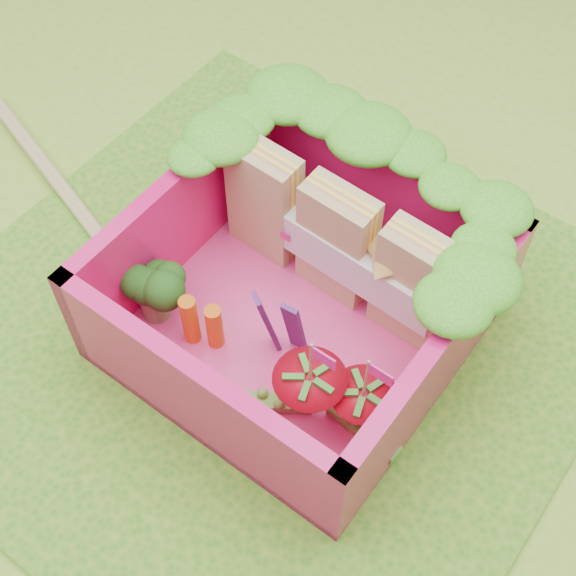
{
  "coord_description": "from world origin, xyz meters",
  "views": [
    {
      "loc": [
        1.15,
        -1.38,
        2.92
      ],
      "look_at": [
        0.05,
        0.09,
        0.28
      ],
      "focal_mm": 50.0,
      "sensor_mm": 36.0,
      "label": 1
    }
  ],
  "objects_px": {
    "bento_box": "(299,291)",
    "strawberry_right": "(361,409)",
    "broccoli": "(151,289)",
    "strawberry_left": "(309,395)",
    "chopsticks": "(96,232)",
    "sandwich_stack": "(338,243)"
  },
  "relations": [
    {
      "from": "broccoli",
      "to": "strawberry_right",
      "type": "xyz_separation_m",
      "value": [
        0.97,
        0.08,
        -0.04
      ]
    },
    {
      "from": "broccoli",
      "to": "strawberry_right",
      "type": "distance_m",
      "value": 0.97
    },
    {
      "from": "bento_box",
      "to": "strawberry_left",
      "type": "xyz_separation_m",
      "value": [
        0.28,
        -0.32,
        -0.08
      ]
    },
    {
      "from": "bento_box",
      "to": "sandwich_stack",
      "type": "relative_size",
      "value": 1.23
    },
    {
      "from": "bento_box",
      "to": "chopsticks",
      "type": "xyz_separation_m",
      "value": [
        -1.04,
        -0.15,
        -0.25
      ]
    },
    {
      "from": "strawberry_left",
      "to": "chopsticks",
      "type": "distance_m",
      "value": 1.34
    },
    {
      "from": "sandwich_stack",
      "to": "strawberry_left",
      "type": "relative_size",
      "value": 2.05
    },
    {
      "from": "strawberry_left",
      "to": "chopsticks",
      "type": "xyz_separation_m",
      "value": [
        -1.32,
        0.17,
        -0.17
      ]
    },
    {
      "from": "broccoli",
      "to": "strawberry_right",
      "type": "height_order",
      "value": "strawberry_right"
    },
    {
      "from": "bento_box",
      "to": "sandwich_stack",
      "type": "xyz_separation_m",
      "value": [
        0.01,
        0.26,
        0.05
      ]
    },
    {
      "from": "broccoli",
      "to": "strawberry_left",
      "type": "xyz_separation_m",
      "value": [
        0.79,
        0.01,
        -0.03
      ]
    },
    {
      "from": "bento_box",
      "to": "strawberry_right",
      "type": "relative_size",
      "value": 2.66
    },
    {
      "from": "strawberry_left",
      "to": "broccoli",
      "type": "bearing_deg",
      "value": -179.6
    },
    {
      "from": "bento_box",
      "to": "broccoli",
      "type": "bearing_deg",
      "value": -147.62
    },
    {
      "from": "broccoli",
      "to": "chopsticks",
      "type": "bearing_deg",
      "value": 162.15
    },
    {
      "from": "sandwich_stack",
      "to": "broccoli",
      "type": "relative_size",
      "value": 3.36
    },
    {
      "from": "strawberry_right",
      "to": "bento_box",
      "type": "bearing_deg",
      "value": 152.88
    },
    {
      "from": "sandwich_stack",
      "to": "broccoli",
      "type": "xyz_separation_m",
      "value": [
        -0.51,
        -0.58,
        -0.1
      ]
    },
    {
      "from": "broccoli",
      "to": "chopsticks",
      "type": "height_order",
      "value": "broccoli"
    },
    {
      "from": "strawberry_right",
      "to": "broccoli",
      "type": "bearing_deg",
      "value": -175.16
    },
    {
      "from": "chopsticks",
      "to": "strawberry_right",
      "type": "bearing_deg",
      "value": -3.43
    },
    {
      "from": "sandwich_stack",
      "to": "strawberry_right",
      "type": "xyz_separation_m",
      "value": [
        0.46,
        -0.5,
        -0.14
      ]
    }
  ]
}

